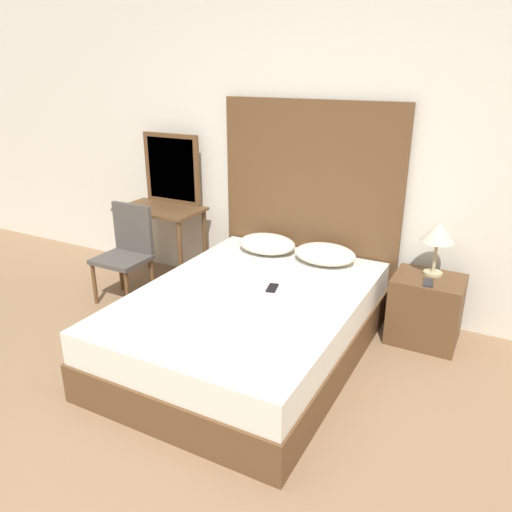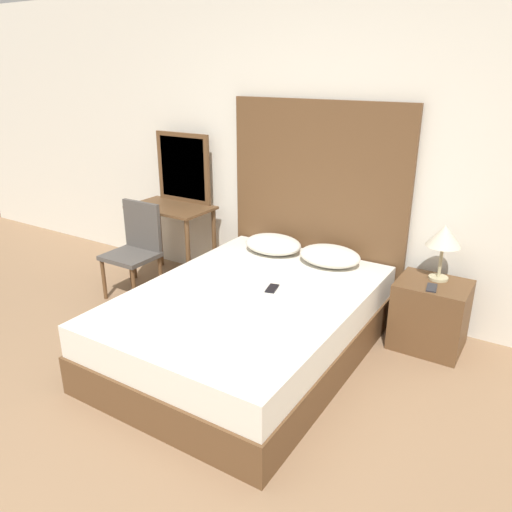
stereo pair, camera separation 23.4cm
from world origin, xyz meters
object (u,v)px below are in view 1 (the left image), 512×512
object	(u,v)px
nightstand	(425,309)
table_lamp	(438,234)
bed	(249,324)
vanity_desk	(161,223)
phone_on_bed	(272,288)
phone_on_nightstand	(428,283)
chair	(127,248)

from	to	relation	value
nightstand	table_lamp	world-z (taller)	table_lamp
bed	vanity_desk	bearing A→B (deg)	150.64
vanity_desk	table_lamp	bearing A→B (deg)	2.70
nightstand	table_lamp	xyz separation A→B (m)	(0.01, 0.09, 0.60)
bed	table_lamp	world-z (taller)	table_lamp
phone_on_bed	phone_on_nightstand	xyz separation A→B (m)	(1.01, 0.56, 0.03)
nightstand	vanity_desk	distance (m)	2.54
vanity_desk	chair	size ratio (longest dim) A/B	0.91
vanity_desk	phone_on_nightstand	bearing A→B (deg)	-1.72
bed	phone_on_bed	distance (m)	0.32
bed	chair	xyz separation A→B (m)	(-1.45, 0.34, 0.24)
bed	vanity_desk	xyz separation A→B (m)	(-1.40, 0.79, 0.36)
phone_on_nightstand	vanity_desk	world-z (taller)	vanity_desk
phone_on_nightstand	chair	xyz separation A→B (m)	(-2.57, -0.37, -0.05)
phone_on_bed	nightstand	size ratio (longest dim) A/B	0.30
bed	chair	world-z (taller)	chair
table_lamp	phone_on_nightstand	xyz separation A→B (m)	(0.00, -0.19, -0.32)
chair	bed	bearing A→B (deg)	-13.18
phone_on_bed	chair	bearing A→B (deg)	173.02
phone_on_nightstand	vanity_desk	xyz separation A→B (m)	(-2.52, 0.08, 0.07)
phone_on_bed	vanity_desk	world-z (taller)	vanity_desk
phone_on_bed	vanity_desk	xyz separation A→B (m)	(-1.52, 0.64, 0.10)
nightstand	bed	bearing A→B (deg)	-143.56
table_lamp	vanity_desk	world-z (taller)	table_lamp
nightstand	phone_on_nightstand	world-z (taller)	phone_on_nightstand
bed	nightstand	world-z (taller)	nightstand
phone_on_bed	chair	distance (m)	1.57
bed	table_lamp	bearing A→B (deg)	39.05
table_lamp	chair	size ratio (longest dim) A/B	0.48
phone_on_bed	nightstand	xyz separation A→B (m)	(1.00, 0.67, -0.24)
phone_on_bed	nightstand	bearing A→B (deg)	34.00
phone_on_bed	vanity_desk	bearing A→B (deg)	157.09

